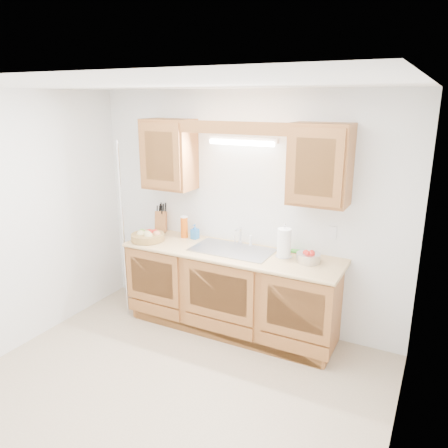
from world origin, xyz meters
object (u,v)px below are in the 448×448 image
Objects in this scene: knife_block at (161,221)px; apple_bowl at (309,257)px; fruit_basket at (148,236)px; paper_towel at (284,243)px.

apple_bowl is (1.83, -0.18, -0.07)m from knife_block.
paper_towel is (1.51, 0.19, 0.09)m from fruit_basket.
paper_towel is at bearing 175.43° from apple_bowl.
knife_block is 1.27× the size of apple_bowl.
fruit_basket and apple_bowl have the same top height.
knife_block is at bearing 174.36° from paper_towel.
knife_block is 1.02× the size of paper_towel.
knife_block is at bearing 174.51° from apple_bowl.
knife_block is at bearing 100.07° from fruit_basket.
paper_towel reaches higher than apple_bowl.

